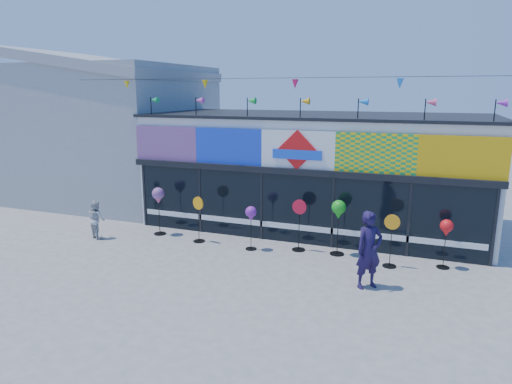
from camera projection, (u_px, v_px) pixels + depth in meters
The scene contains 12 objects.
ground at pixel (260, 282), 11.99m from camera, with size 80.00×80.00×0.00m, color slate.
kite_shop at pixel (315, 170), 16.97m from camera, with size 16.00×5.70×5.31m.
neighbour_building at pixel (110, 129), 21.12m from camera, with size 8.18×7.20×6.87m.
spinner_0 at pixel (158, 197), 15.72m from camera, with size 0.42×0.42×1.67m.
spinner_1 at pixel (198, 218), 15.05m from camera, with size 0.42×0.39×1.53m.
spinner_2 at pixel (251, 215), 14.24m from camera, with size 0.36×0.36×1.41m.
spinner_3 at pixel (299, 224), 14.22m from camera, with size 0.46×0.42×1.64m.
spinner_4 at pixel (339, 211), 13.74m from camera, with size 0.43×0.43×1.72m.
spinner_5 at pixel (391, 239), 12.89m from camera, with size 0.43×0.39×1.54m.
spinner_6 at pixel (446, 229), 12.73m from camera, with size 0.36×0.36×1.42m.
adult_man at pixel (369, 250), 11.49m from camera, with size 0.73×0.48×2.00m, color #1C123A.
child at pixel (96, 219), 15.49m from camera, with size 0.63×0.36×1.30m, color #BABABA.
Camera 1 is at (3.83, -10.51, 4.93)m, focal length 32.00 mm.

